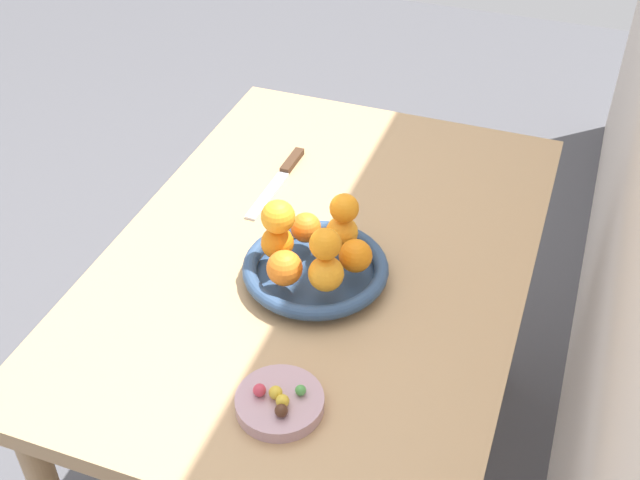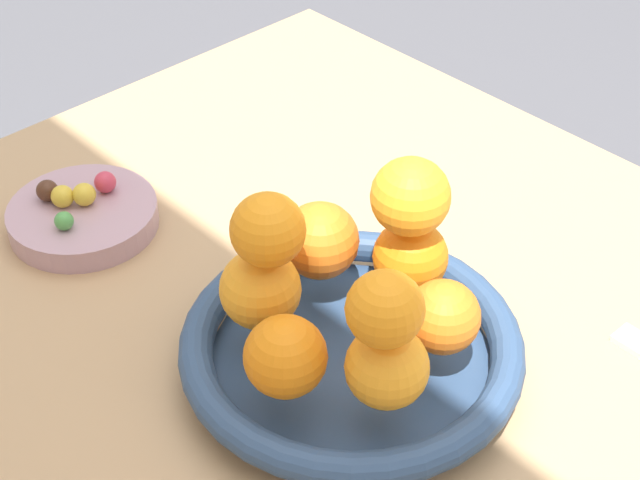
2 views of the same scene
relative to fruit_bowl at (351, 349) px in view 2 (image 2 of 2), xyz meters
The scene contains 16 objects.
fruit_bowl is the anchor object (origin of this frame).
candy_dish 0.30m from the fruit_bowl, ahead, with size 0.13×0.13×0.02m, color #B28C99.
orange_0 0.09m from the fruit_bowl, 24.70° to the right, with size 0.06×0.06×0.06m, color orange.
orange_1 0.08m from the fruit_bowl, 35.30° to the left, with size 0.06×0.06×0.06m, color orange.
orange_2 0.09m from the fruit_bowl, 95.30° to the left, with size 0.06×0.06×0.06m, color orange.
orange_3 0.08m from the fruit_bowl, 155.30° to the left, with size 0.06×0.06×0.06m, color orange.
orange_4 0.08m from the fruit_bowl, 144.70° to the right, with size 0.05×0.05×0.05m, color orange.
orange_5 0.08m from the fruit_bowl, 84.70° to the right, with size 0.06×0.06×0.06m, color orange.
orange_6 0.12m from the fruit_bowl, 83.53° to the right, with size 0.06×0.06×0.06m, color orange.
orange_7 0.12m from the fruit_bowl, 151.87° to the left, with size 0.05×0.05×0.05m, color orange.
orange_8 0.12m from the fruit_bowl, 36.01° to the left, with size 0.05×0.05×0.05m, color orange.
candy_ball_0 0.30m from the fruit_bowl, ahead, with size 0.02×0.02×0.02m, color #C6384C.
candy_ball_1 0.33m from the fruit_bowl, 11.56° to the left, with size 0.02×0.02×0.02m, color #472819.
candy_ball_2 0.29m from the fruit_bowl, 15.80° to the left, with size 0.02×0.02×0.02m, color #4C9947.
candy_ball_3 0.31m from the fruit_bowl, 11.27° to the left, with size 0.02×0.02×0.02m, color gold.
candy_ball_4 0.30m from the fruit_bowl, ahead, with size 0.02×0.02×0.02m, color gold.
Camera 2 is at (-0.29, 0.39, 1.29)m, focal length 55.00 mm.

